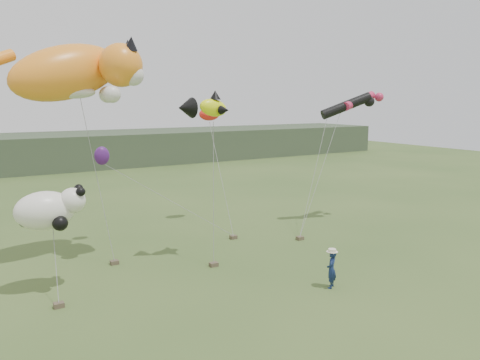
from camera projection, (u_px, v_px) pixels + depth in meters
name	position (u px, v px, depth m)	size (l,w,h in m)	color
ground	(297.00, 288.00, 20.14)	(120.00, 120.00, 0.00)	#385123
headland	(45.00, 152.00, 55.94)	(90.00, 13.00, 4.00)	#2D3D28
festival_attendant	(332.00, 269.00, 20.02)	(0.60, 0.39, 1.64)	#14234C
sandbag_anchors	(195.00, 258.00, 23.67)	(14.08, 4.74, 0.20)	brown
cat_kite	(79.00, 72.00, 22.09)	(7.36, 4.14, 3.73)	orange
fish_kite	(203.00, 107.00, 22.31)	(2.64, 1.74, 1.35)	#EEFF0E
tube_kites	(356.00, 103.00, 30.19)	(4.46, 1.76, 1.83)	black
panda_kite	(49.00, 209.00, 19.25)	(2.82, 1.82, 1.75)	white
misc_kites	(178.00, 126.00, 28.82)	(8.49, 1.93, 3.08)	red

